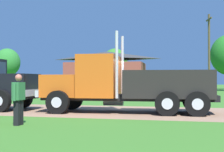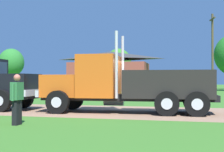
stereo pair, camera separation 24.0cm
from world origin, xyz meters
TOP-DOWN VIEW (x-y plane):
  - ground_plane at (0.00, 0.00)m, footprint 200.00×200.00m
  - dirt_track at (0.00, 0.00)m, footprint 120.00×6.29m
  - truck_foreground_white at (-0.10, -0.49)m, footprint 8.40×3.09m
  - visitor_standing_near at (-2.88, -5.60)m, footprint 0.27×0.67m
  - visitor_far_side at (1.58, 4.76)m, footprint 0.50×0.43m
  - shed_building at (-8.92, 29.08)m, footprint 11.45×7.67m
  - utility_pole_near at (4.88, 24.23)m, footprint 0.60×2.18m
  - tree_left at (-24.90, 29.38)m, footprint 3.94×3.94m
  - tree_mid at (-10.66, 41.68)m, footprint 4.61×4.61m

SIDE VIEW (x-z plane):
  - ground_plane at x=0.00m, z-range 0.00..0.00m
  - dirt_track at x=0.00m, z-range 0.00..0.01m
  - visitor_far_side at x=1.58m, z-range 0.05..1.73m
  - visitor_standing_near at x=-2.88m, z-range 0.08..1.83m
  - truck_foreground_white at x=-0.10m, z-range -0.57..3.18m
  - shed_building at x=-8.92m, z-range -0.10..5.51m
  - tree_left at x=-24.90m, z-range 1.03..7.47m
  - tree_mid at x=-10.66m, z-range 1.08..8.35m
  - utility_pole_near at x=4.88m, z-range 0.26..9.58m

